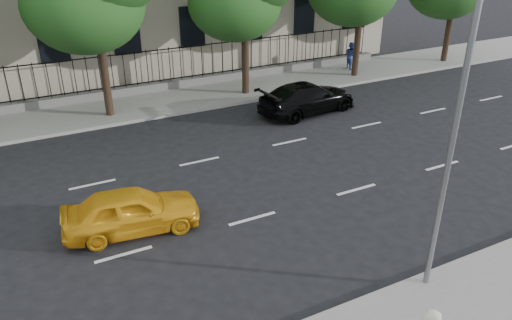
{
  "coord_description": "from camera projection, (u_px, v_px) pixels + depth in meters",
  "views": [
    {
      "loc": [
        -5.85,
        -9.2,
        8.48
      ],
      "look_at": [
        0.39,
        3.0,
        1.73
      ],
      "focal_mm": 35.0,
      "sensor_mm": 36.0,
      "label": 1
    }
  ],
  "objects": [
    {
      "name": "ground",
      "position": [
        294.0,
        264.0,
        13.48
      ],
      "size": [
        120.0,
        120.0,
        0.0
      ],
      "primitive_type": "plane",
      "color": "black",
      "rests_on": "ground"
    },
    {
      "name": "far_sidewalk",
      "position": [
        148.0,
        104.0,
        24.63
      ],
      "size": [
        60.0,
        4.0,
        0.15
      ],
      "primitive_type": "cube",
      "color": "gray",
      "rests_on": "ground"
    },
    {
      "name": "lane_markings",
      "position": [
        223.0,
        187.0,
        17.27
      ],
      "size": [
        49.6,
        4.62,
        0.01
      ],
      "primitive_type": null,
      "color": "silver",
      "rests_on": "ground"
    },
    {
      "name": "iron_fence",
      "position": [
        138.0,
        84.0,
        25.73
      ],
      "size": [
        30.0,
        0.5,
        2.2
      ],
      "color": "slate",
      "rests_on": "far_sidewalk"
    },
    {
      "name": "street_light",
      "position": [
        442.0,
        86.0,
        10.81
      ],
      "size": [
        0.25,
        3.32,
        8.05
      ],
      "color": "slate",
      "rests_on": "near_sidewalk"
    },
    {
      "name": "yellow_taxi",
      "position": [
        131.0,
        210.0,
        14.64
      ],
      "size": [
        4.15,
        2.1,
        1.35
      ],
      "primitive_type": "imported",
      "rotation": [
        0.0,
        0.0,
        1.44
      ],
      "color": "#F4AC17",
      "rests_on": "ground"
    },
    {
      "name": "black_sedan",
      "position": [
        308.0,
        98.0,
        23.51
      ],
      "size": [
        5.17,
        2.58,
        1.44
      ],
      "primitive_type": "imported",
      "rotation": [
        0.0,
        0.0,
        1.69
      ],
      "color": "black",
      "rests_on": "ground"
    },
    {
      "name": "pedestrian_far",
      "position": [
        351.0,
        56.0,
        29.69
      ],
      "size": [
        0.66,
        0.82,
        1.58
      ],
      "primitive_type": "imported",
      "rotation": [
        0.0,
        0.0,
        1.48
      ],
      "color": "#31408E",
      "rests_on": "far_sidewalk"
    }
  ]
}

